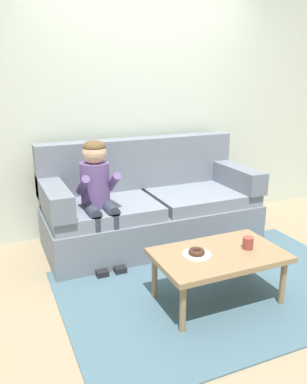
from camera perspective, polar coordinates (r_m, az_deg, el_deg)
name	(u,v)px	position (r m, az deg, el deg)	size (l,w,h in m)	color
ground	(203,275)	(3.45, 7.28, -11.88)	(10.00, 10.00, 0.00)	#9E896B
wall_back	(141,98)	(4.29, -1.78, 13.50)	(8.00, 0.10, 2.80)	beige
area_rug	(219,288)	(3.27, 9.57, -13.66)	(2.46, 1.63, 0.01)	#476675
couch	(150,207)	(3.95, -0.53, -2.25)	(2.09, 0.90, 1.02)	slate
coffee_table	(219,258)	(2.95, 9.48, -9.45)	(0.95, 0.58, 0.40)	#937551
person_child	(98,190)	(3.48, -8.12, 0.30)	(0.34, 0.58, 1.10)	#664C84
plate	(197,255)	(2.86, 6.28, -9.06)	(0.21, 0.21, 0.01)	white
donut	(197,252)	(2.85, 6.30, -8.61)	(0.12, 0.12, 0.04)	#422619
mug	(248,243)	(3.02, 13.58, -7.22)	(0.08, 0.08, 0.09)	#993D38
toy_controller	(225,260)	(3.67, 10.41, -9.72)	(0.23, 0.09, 0.05)	red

